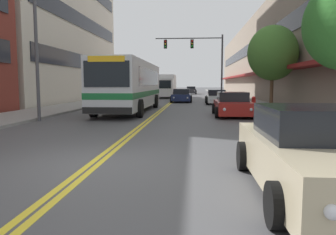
% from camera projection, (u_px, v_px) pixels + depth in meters
% --- Properties ---
extents(ground_plane, '(240.00, 240.00, 0.00)m').
position_uv_depth(ground_plane, '(177.00, 97.00, 44.27)').
color(ground_plane, '#4C4C4F').
extents(sidewalk_left, '(3.52, 106.00, 0.13)m').
position_uv_depth(sidewalk_left, '(125.00, 97.00, 44.84)').
color(sidewalk_left, gray).
rests_on(sidewalk_left, ground_plane).
extents(sidewalk_right, '(3.52, 106.00, 0.13)m').
position_uv_depth(sidewalk_right, '(232.00, 97.00, 43.69)').
color(sidewalk_right, gray).
rests_on(sidewalk_right, ground_plane).
extents(centre_line, '(0.34, 106.00, 0.01)m').
position_uv_depth(centre_line, '(177.00, 97.00, 44.27)').
color(centre_line, yellow).
rests_on(centre_line, ground_plane).
extents(storefront_row_right, '(9.10, 68.00, 10.07)m').
position_uv_depth(storefront_row_right, '(279.00, 59.00, 42.71)').
color(storefront_row_right, gray).
rests_on(storefront_row_right, ground_plane).
extents(city_bus, '(2.85, 12.06, 3.21)m').
position_uv_depth(city_bus, '(131.00, 84.00, 21.75)').
color(city_bus, silver).
rests_on(city_bus, ground_plane).
extents(car_silver_parked_left_near, '(2.16, 4.87, 1.35)m').
position_uv_depth(car_silver_parked_left_near, '(140.00, 94.00, 39.77)').
color(car_silver_parked_left_near, '#B7B7BC').
rests_on(car_silver_parked_left_near, ground_plane).
extents(car_beige_parked_right_foreground, '(2.13, 4.68, 1.44)m').
position_uv_depth(car_beige_parked_right_foreground, '(314.00, 154.00, 5.43)').
color(car_beige_parked_right_foreground, '#BCAD89').
rests_on(car_beige_parked_right_foreground, ground_plane).
extents(car_red_parked_right_mid, '(2.15, 4.57, 1.36)m').
position_uv_depth(car_red_parked_right_mid, '(233.00, 105.00, 18.63)').
color(car_red_parked_right_mid, maroon).
rests_on(car_red_parked_right_mid, ground_plane).
extents(car_white_parked_right_far, '(1.99, 4.34, 1.29)m').
position_uv_depth(car_white_parked_right_far, '(217.00, 97.00, 29.72)').
color(car_white_parked_right_far, white).
rests_on(car_white_parked_right_far, ground_plane).
extents(car_charcoal_moving_lead, '(1.99, 4.62, 1.34)m').
position_uv_depth(car_charcoal_moving_lead, '(191.00, 90.00, 58.67)').
color(car_charcoal_moving_lead, '#232328').
rests_on(car_charcoal_moving_lead, ground_plane).
extents(car_navy_moving_second, '(2.09, 4.53, 1.32)m').
position_uv_depth(car_navy_moving_second, '(182.00, 96.00, 32.89)').
color(car_navy_moving_second, '#19234C').
rests_on(car_navy_moving_second, ground_plane).
extents(box_truck, '(2.68, 7.85, 3.01)m').
position_uv_depth(box_truck, '(166.00, 86.00, 43.22)').
color(box_truck, white).
rests_on(box_truck, ground_plane).
extents(traffic_signal_mast, '(7.23, 0.38, 7.02)m').
position_uv_depth(traffic_signal_mast, '(200.00, 54.00, 35.01)').
color(traffic_signal_mast, '#47474C').
rests_on(traffic_signal_mast, ground_plane).
extents(street_lamp_left_near, '(2.56, 0.28, 8.02)m').
position_uv_depth(street_lamp_left_near, '(43.00, 21.00, 15.50)').
color(street_lamp_left_near, '#47474C').
rests_on(street_lamp_left_near, ground_plane).
extents(street_tree_right_mid, '(3.37, 3.37, 5.62)m').
position_uv_depth(street_tree_right_mid, '(273.00, 53.00, 22.15)').
color(street_tree_right_mid, brown).
rests_on(street_tree_right_mid, sidewalk_right).
extents(fire_hydrant, '(0.34, 0.26, 0.91)m').
position_uv_depth(fire_hydrant, '(253.00, 104.00, 20.36)').
color(fire_hydrant, red).
rests_on(fire_hydrant, sidewalk_right).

